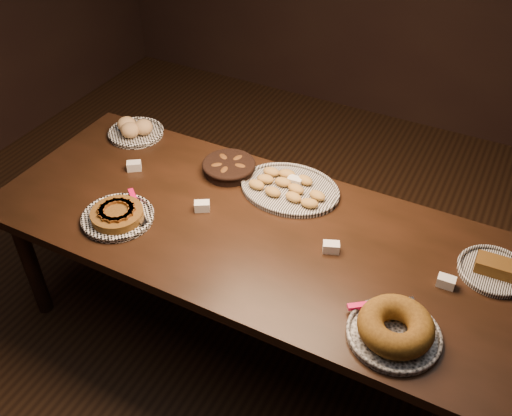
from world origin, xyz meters
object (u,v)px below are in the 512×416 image
at_px(buffet_table, 249,238).
at_px(madeleine_platter, 289,188).
at_px(apple_tart_plate, 118,215).
at_px(bundt_cake_plate, 395,329).

bearing_deg(buffet_table, madeleine_platter, 80.83).
distance_m(apple_tart_plate, bundt_cake_plate, 1.30).
bearing_deg(buffet_table, bundt_cake_plate, -21.40).
bearing_deg(bundt_cake_plate, madeleine_platter, 119.29).
distance_m(madeleine_platter, bundt_cake_plate, 0.93).
distance_m(buffet_table, madeleine_platter, 0.33).
height_order(apple_tart_plate, bundt_cake_plate, bundt_cake_plate).
relative_size(buffet_table, bundt_cake_plate, 6.38).
relative_size(buffet_table, apple_tart_plate, 6.91).
height_order(buffet_table, apple_tart_plate, apple_tart_plate).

